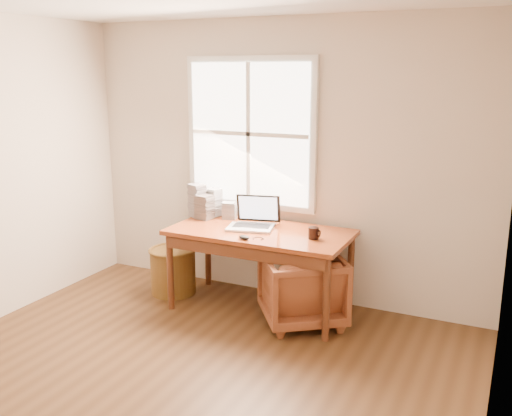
{
  "coord_description": "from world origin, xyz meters",
  "views": [
    {
      "loc": [
        2.05,
        -2.61,
        2.14
      ],
      "look_at": [
        0.03,
        1.65,
        0.99
      ],
      "focal_mm": 40.0,
      "sensor_mm": 36.0,
      "label": 1
    }
  ],
  "objects_px": {
    "armchair": "(302,288)",
    "cd_stack_a": "(214,202)",
    "desk": "(260,232)",
    "coffee_mug": "(313,233)",
    "wicker_stool": "(173,271)",
    "laptop": "(250,211)"
  },
  "relations": [
    {
      "from": "armchair",
      "to": "cd_stack_a",
      "type": "distance_m",
      "value": 1.27
    },
    {
      "from": "desk",
      "to": "coffee_mug",
      "type": "relative_size",
      "value": 16.09
    },
    {
      "from": "wicker_stool",
      "to": "cd_stack_a",
      "type": "distance_m",
      "value": 0.79
    },
    {
      "from": "armchair",
      "to": "wicker_stool",
      "type": "height_order",
      "value": "armchair"
    },
    {
      "from": "wicker_stool",
      "to": "cd_stack_a",
      "type": "relative_size",
      "value": 1.61
    },
    {
      "from": "coffee_mug",
      "to": "cd_stack_a",
      "type": "relative_size",
      "value": 0.37
    },
    {
      "from": "coffee_mug",
      "to": "laptop",
      "type": "bearing_deg",
      "value": -167.08
    },
    {
      "from": "desk",
      "to": "cd_stack_a",
      "type": "relative_size",
      "value": 5.91
    },
    {
      "from": "desk",
      "to": "coffee_mug",
      "type": "distance_m",
      "value": 0.52
    },
    {
      "from": "laptop",
      "to": "armchair",
      "type": "bearing_deg",
      "value": -23.7
    },
    {
      "from": "desk",
      "to": "coffee_mug",
      "type": "bearing_deg",
      "value": -5.16
    },
    {
      "from": "desk",
      "to": "armchair",
      "type": "height_order",
      "value": "desk"
    },
    {
      "from": "laptop",
      "to": "cd_stack_a",
      "type": "bearing_deg",
      "value": 138.84
    },
    {
      "from": "desk",
      "to": "wicker_stool",
      "type": "bearing_deg",
      "value": 180.0
    },
    {
      "from": "desk",
      "to": "wicker_stool",
      "type": "xyz_separation_m",
      "value": [
        -0.94,
        0.0,
        -0.51
      ]
    },
    {
      "from": "wicker_stool",
      "to": "desk",
      "type": "bearing_deg",
      "value": 0.0
    },
    {
      "from": "coffee_mug",
      "to": "desk",
      "type": "bearing_deg",
      "value": -167.95
    },
    {
      "from": "wicker_stool",
      "to": "coffee_mug",
      "type": "height_order",
      "value": "coffee_mug"
    },
    {
      "from": "desk",
      "to": "armchair",
      "type": "xyz_separation_m",
      "value": [
        0.44,
        -0.09,
        -0.42
      ]
    },
    {
      "from": "desk",
      "to": "laptop",
      "type": "height_order",
      "value": "laptop"
    },
    {
      "from": "laptop",
      "to": "desk",
      "type": "bearing_deg",
      "value": -13.66
    },
    {
      "from": "laptop",
      "to": "coffee_mug",
      "type": "height_order",
      "value": "laptop"
    }
  ]
}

